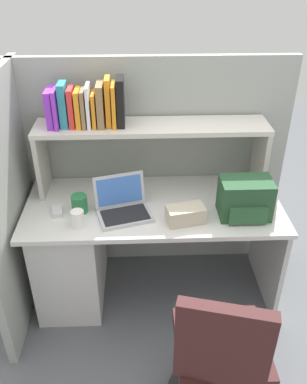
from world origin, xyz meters
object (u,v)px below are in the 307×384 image
object	(u,v)px
laptop	(123,206)
backpack	(245,199)
office_chair	(219,364)
computer_mouse	(57,211)
paper_cup	(78,219)
snack_canister	(79,204)
tissue_box	(185,214)

from	to	relation	value
laptop	backpack	bearing A→B (deg)	-3.76
office_chair	computer_mouse	bearing A→B (deg)	-29.21
paper_cup	snack_canister	size ratio (longest dim) A/B	0.93
computer_mouse	paper_cup	bearing A→B (deg)	-52.68
laptop	office_chair	xyz separation A→B (m)	(0.47, -0.82, -0.39)
laptop	backpack	xyz separation A→B (m)	(0.72, -0.05, 0.06)
snack_canister	computer_mouse	bearing A→B (deg)	-173.17
laptop	computer_mouse	bearing A→B (deg)	178.34
computer_mouse	tissue_box	distance (m)	0.77
paper_cup	snack_canister	xyz separation A→B (m)	(-0.01, 0.15, 0.00)
backpack	snack_canister	world-z (taller)	backpack
backpack	laptop	bearing A→B (deg)	176.24
laptop	tissue_box	distance (m)	0.38
paper_cup	tissue_box	distance (m)	0.62
computer_mouse	tissue_box	size ratio (longest dim) A/B	0.47
backpack	computer_mouse	bearing A→B (deg)	176.98
paper_cup	office_chair	distance (m)	1.08
backpack	computer_mouse	size ratio (longest dim) A/B	2.88
laptop	tissue_box	xyz separation A→B (m)	(0.37, -0.10, -0.00)
paper_cup	office_chair	world-z (taller)	office_chair
tissue_box	office_chair	bearing A→B (deg)	-94.21
office_chair	tissue_box	bearing A→B (deg)	-67.27
office_chair	laptop	bearing A→B (deg)	-45.53
snack_canister	paper_cup	bearing A→B (deg)	-87.56
computer_mouse	office_chair	world-z (taller)	office_chair
computer_mouse	office_chair	bearing A→B (deg)	-52.79
laptop	paper_cup	distance (m)	0.28
tissue_box	snack_canister	xyz separation A→B (m)	(-0.63, 0.13, 0.00)
office_chair	snack_canister	bearing A→B (deg)	-34.56
backpack	tissue_box	xyz separation A→B (m)	(-0.36, -0.05, -0.06)
computer_mouse	tissue_box	xyz separation A→B (m)	(0.76, -0.11, 0.03)
computer_mouse	laptop	bearing A→B (deg)	-10.79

